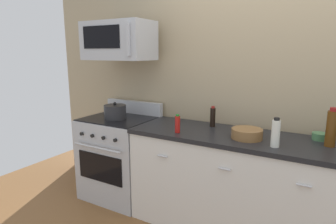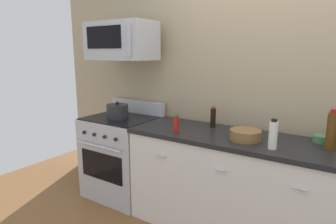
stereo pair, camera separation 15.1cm
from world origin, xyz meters
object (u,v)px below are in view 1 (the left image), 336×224
Objects in this scene: bottle_soy_sauce_dark at (213,117)px; bowl_green_glaze at (320,136)px; microwave at (119,41)px; bowl_wooden_salad at (247,133)px; range_oven at (120,157)px; bottle_wine_amber at (331,128)px; stockpot at (115,112)px; bottle_vinegar_white at (276,133)px; bottle_hot_sauce_red at (177,124)px.

bottle_soy_sauce_dark is 0.93m from bowl_green_glaze.
microwave is 2.89× the size of bowl_wooden_salad.
bowl_wooden_salad is at bearing -4.16° from microwave.
microwave is at bearing 89.71° from range_oven.
stockpot is at bearing -176.95° from bottle_wine_amber.
bowl_green_glaze is at bearing 2.02° from bottle_soy_sauce_dark.
bowl_green_glaze is at bearing 5.81° from range_oven.
range_oven reaches higher than bowl_wooden_salad.
bottle_soy_sauce_dark is 0.85× the size of stockpot.
range_oven is 4.65× the size of bottle_vinegar_white.
bottle_wine_amber is 1.81× the size of bottle_hot_sauce_red.
bottle_soy_sauce_dark is 0.79× the size of bowl_wooden_salad.
stockpot is (-2.04, -0.11, -0.07)m from bottle_wine_amber.
microwave reaches higher than bottle_wine_amber.
bowl_wooden_salad is (1.43, -0.06, 0.50)m from range_oven.
bottle_vinegar_white is (1.67, -0.22, -0.72)m from microwave.
bowl_wooden_salad is at bearing 12.69° from bottle_hot_sauce_red.
microwave is 3.23× the size of bottle_vinegar_white.
bottle_hot_sauce_red is at bearing -9.38° from stockpot.
bottle_vinegar_white is at bearing -24.55° from bowl_wooden_salad.
bottle_wine_amber is at bearing -6.37° from bottle_soy_sauce_dark.
bottle_hot_sauce_red is at bearing -12.88° from range_oven.
bottle_wine_amber is 0.43m from bottle_vinegar_white.
range_oven is 1.18m from bottle_soy_sauce_dark.
bottle_hot_sauce_red reaches higher than bowl_green_glaze.
range_oven is 4.15× the size of bowl_wooden_salad.
bottle_hot_sauce_red is (0.84, -0.24, -0.75)m from microwave.
stockpot is at bearing 175.99° from bottle_vinegar_white.
stockpot is at bearing 179.76° from bowl_wooden_salad.
microwave is at bearing -179.71° from bottle_wine_amber.
bottle_vinegar_white is at bearing -148.17° from bottle_wine_amber.
microwave is 4.44× the size of bottle_hot_sauce_red.
range_oven is at bearing 174.17° from bottle_vinegar_white.
bowl_wooden_salad is 2.14× the size of bowl_green_glaze.
bottle_wine_amber is 1.50× the size of bottle_soy_sauce_dark.
bottle_soy_sauce_dark is at bearing 152.08° from bottle_vinegar_white.
bottle_soy_sauce_dark is 0.41m from bottle_hot_sauce_red.
bowl_wooden_salad is (-0.24, 0.11, -0.06)m from bottle_vinegar_white.
range_oven is at bearing -170.84° from bottle_soy_sauce_dark.
bowl_wooden_salad is 1.08× the size of stockpot.
bowl_green_glaze is (0.53, 0.26, -0.01)m from bowl_wooden_salad.
stockpot is at bearing -90.00° from range_oven.
bottle_wine_amber is 0.20m from bowl_green_glaze.
bowl_wooden_salad is at bearing 155.45° from bottle_vinegar_white.
bowl_wooden_salad is 0.59m from bowl_green_glaze.
bottle_hot_sauce_red is 0.61m from bowl_wooden_salad.
microwave is at bearing 175.84° from bowl_wooden_salad.
bottle_vinegar_white is at bearing 1.46° from bottle_hot_sauce_red.
bowl_green_glaze is at bearing 4.51° from microwave.
bottle_hot_sauce_red is at bearing -167.31° from bowl_wooden_salad.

